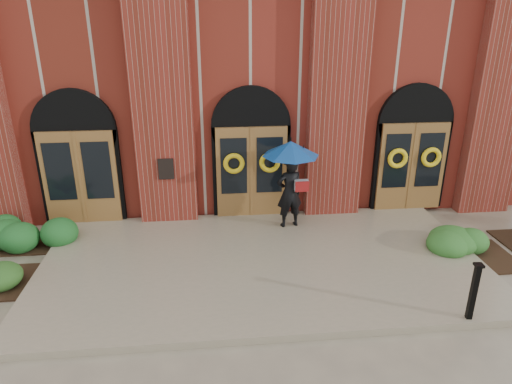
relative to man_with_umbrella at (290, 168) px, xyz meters
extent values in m
plane|color=gray|center=(-0.91, -1.90, -1.76)|extent=(90.00, 90.00, 0.00)
cube|color=gray|center=(-0.91, -1.75, -1.69)|extent=(10.00, 5.30, 0.15)
cube|color=maroon|center=(-0.91, 7.00, 1.74)|extent=(16.00, 12.00, 7.00)
cube|color=black|center=(-3.16, 0.57, -0.11)|extent=(0.40, 0.05, 0.55)
cube|color=maroon|center=(-3.16, 0.83, 1.74)|extent=(1.50, 0.45, 7.00)
cube|color=maroon|center=(1.34, 0.83, 1.74)|extent=(1.50, 0.45, 7.00)
cube|color=maroon|center=(5.84, 0.83, 1.74)|extent=(1.50, 0.45, 7.00)
cube|color=brown|center=(-5.41, 0.81, -0.36)|extent=(1.90, 0.10, 2.50)
cylinder|color=black|center=(-5.41, 0.95, 0.89)|extent=(2.10, 0.22, 2.10)
cube|color=brown|center=(-0.91, 0.81, -0.36)|extent=(1.90, 0.10, 2.50)
cylinder|color=black|center=(-0.91, 0.95, 0.89)|extent=(2.10, 0.22, 2.10)
cube|color=brown|center=(3.59, 0.81, -0.36)|extent=(1.90, 0.10, 2.50)
cylinder|color=black|center=(3.59, 0.95, 0.89)|extent=(2.10, 0.22, 2.10)
torus|color=yellow|center=(-1.39, 0.69, -0.06)|extent=(0.57, 0.13, 0.57)
torus|color=yellow|center=(-0.43, 0.69, -0.06)|extent=(0.57, 0.13, 0.57)
torus|color=yellow|center=(3.11, 0.69, -0.06)|extent=(0.57, 0.13, 0.57)
torus|color=yellow|center=(4.07, 0.69, -0.06)|extent=(0.57, 0.13, 0.57)
imported|color=black|center=(0.00, 0.00, -0.68)|extent=(0.75, 0.57, 1.87)
cone|color=navy|center=(0.00, 0.00, 0.51)|extent=(1.69, 1.69, 0.37)
cylinder|color=black|center=(0.05, -0.05, 0.01)|extent=(0.02, 0.02, 0.62)
cube|color=#B3B5B8|center=(0.27, -0.15, -0.43)|extent=(0.38, 0.24, 0.27)
cube|color=maroon|center=(0.27, -0.25, -0.43)|extent=(0.35, 0.09, 0.27)
cube|color=black|center=(2.65, -4.25, -1.06)|extent=(0.11, 0.11, 1.10)
cube|color=black|center=(2.65, -4.25, -0.49)|extent=(0.17, 0.17, 0.04)
ellipsoid|color=#1A4E1D|center=(-6.97, -0.11, -1.42)|extent=(2.64, 1.06, 0.68)
ellipsoid|color=#285A20|center=(4.19, -1.90, -1.48)|extent=(1.58, 1.35, 0.56)
camera|label=1|loc=(-1.98, -10.82, 3.65)|focal=32.00mm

